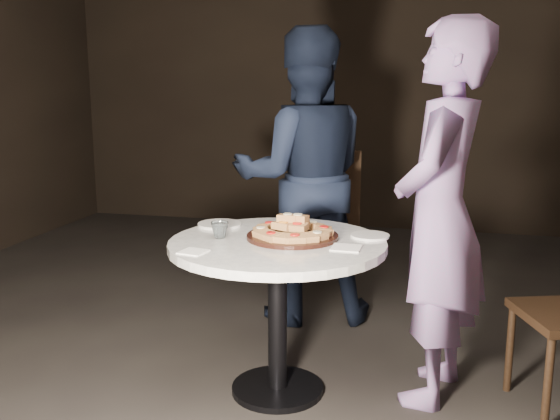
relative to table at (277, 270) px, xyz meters
name	(u,v)px	position (x,y,z in m)	size (l,w,h in m)	color
floor	(289,386)	(0.04, 0.06, -0.60)	(7.00, 7.00, 0.00)	black
table	(277,270)	(0.00, 0.00, 0.00)	(1.26, 1.26, 0.74)	black
serving_board	(292,236)	(0.06, 0.05, 0.15)	(0.42, 0.42, 0.02)	black
focaccia_pile	(293,229)	(0.06, 0.05, 0.18)	(0.37, 0.37, 0.10)	#A87341
plate_left	(220,224)	(-0.35, 0.22, 0.14)	(0.22, 0.22, 0.01)	white
plate_right	(370,236)	(0.40, 0.17, 0.14)	(0.18, 0.18, 0.01)	white
water_glass	(220,230)	(-0.27, -0.02, 0.17)	(0.08, 0.08, 0.08)	silver
napkin_near	(193,252)	(-0.29, -0.28, 0.14)	(0.10, 0.10, 0.01)	white
napkin_far	(346,248)	(0.32, -0.07, 0.14)	(0.12, 0.12, 0.01)	white
chair_far	(322,211)	(-0.05, 1.47, -0.02)	(0.59, 0.61, 1.00)	black
diner_navy	(303,177)	(-0.08, 0.98, 0.28)	(0.85, 0.66, 1.75)	#141C30
diner_teal	(440,215)	(0.71, 0.15, 0.26)	(0.62, 0.41, 1.71)	#8167A1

